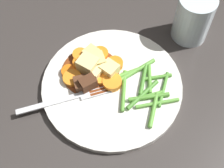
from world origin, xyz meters
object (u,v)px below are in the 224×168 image
object	(u,v)px
potato_chunk_0	(96,62)
potato_chunk_4	(95,71)
carrot_slice_7	(69,72)
potato_chunk_2	(110,69)
meat_chunk_0	(80,84)
potato_chunk_3	(91,54)
carrot_slice_4	(115,64)
carrot_slice_0	(72,78)
carrot_slice_2	(80,56)
water_glass	(193,18)
carrot_slice_3	(100,54)
fork	(68,98)
carrot_slice_5	(100,78)
carrot_slice_1	(82,64)
carrot_slice_6	(111,82)
dinner_plate	(112,86)
meat_chunk_1	(88,83)
potato_chunk_1	(88,65)

from	to	relation	value
potato_chunk_0	potato_chunk_4	xyz separation A→B (m)	(-0.01, 0.02, -0.00)
carrot_slice_7	potato_chunk_2	size ratio (longest dim) A/B	1.04
potato_chunk_2	meat_chunk_0	bearing A→B (deg)	52.61
potato_chunk_3	carrot_slice_4	bearing A→B (deg)	179.91
carrot_slice_0	meat_chunk_0	distance (m)	0.02
carrot_slice_0	carrot_slice_2	world-z (taller)	carrot_slice_2
carrot_slice_7	water_glass	world-z (taller)	water_glass
carrot_slice_3	fork	distance (m)	0.11
carrot_slice_5	potato_chunk_3	distance (m)	0.05
carrot_slice_1	carrot_slice_6	bearing A→B (deg)	168.68
carrot_slice_4	water_glass	world-z (taller)	water_glass
potato_chunk_0	potato_chunk_2	world-z (taller)	potato_chunk_0
carrot_slice_3	potato_chunk_4	distance (m)	0.05
carrot_slice_4	carrot_slice_5	bearing A→B (deg)	72.97
carrot_slice_1	carrot_slice_6	distance (m)	0.07
carrot_slice_5	potato_chunk_4	size ratio (longest dim) A/B	1.02
dinner_plate	meat_chunk_1	distance (m)	0.05
carrot_slice_2	potato_chunk_4	size ratio (longest dim) A/B	1.04
potato_chunk_0	water_glass	xyz separation A→B (m)	(-0.14, -0.16, 0.02)
potato_chunk_1	water_glass	bearing A→B (deg)	-130.33
carrot_slice_0	carrot_slice_6	bearing A→B (deg)	-162.68
potato_chunk_0	meat_chunk_1	size ratio (longest dim) A/B	1.09
water_glass	carrot_slice_1	bearing A→B (deg)	46.20
meat_chunk_0	fork	xyz separation A→B (m)	(0.01, 0.03, -0.01)
meat_chunk_1	potato_chunk_4	bearing A→B (deg)	-90.28
carrot_slice_3	water_glass	distance (m)	0.19
carrot_slice_7	potato_chunk_0	bearing A→B (deg)	-138.72
potato_chunk_0	dinner_plate	bearing A→B (deg)	150.59
carrot_slice_2	carrot_slice_0	bearing A→B (deg)	100.24
carrot_slice_7	water_glass	xyz separation A→B (m)	(-0.18, -0.19, 0.03)
carrot_slice_0	dinner_plate	bearing A→B (deg)	-163.46
potato_chunk_4	water_glass	world-z (taller)	water_glass
dinner_plate	meat_chunk_1	xyz separation A→B (m)	(0.04, 0.02, 0.02)
dinner_plate	carrot_slice_7	bearing A→B (deg)	7.02
potato_chunk_0	potato_chunk_2	distance (m)	0.03
dinner_plate	carrot_slice_2	size ratio (longest dim) A/B	8.98
carrot_slice_4	potato_chunk_3	world-z (taller)	potato_chunk_3
carrot_slice_4	potato_chunk_3	bearing A→B (deg)	-0.09
carrot_slice_7	potato_chunk_1	world-z (taller)	potato_chunk_1
carrot_slice_4	potato_chunk_4	xyz separation A→B (m)	(0.03, 0.03, 0.00)
carrot_slice_3	carrot_slice_7	world-z (taller)	same
fork	carrot_slice_4	bearing A→B (deg)	-115.41
carrot_slice_1	carrot_slice_7	size ratio (longest dim) A/B	1.11
potato_chunk_3	carrot_slice_3	bearing A→B (deg)	-137.94
fork	carrot_slice_7	bearing A→B (deg)	-64.00
carrot_slice_0	carrot_slice_6	world-z (taller)	carrot_slice_6
potato_chunk_1	potato_chunk_2	bearing A→B (deg)	-166.23
carrot_slice_2	dinner_plate	bearing A→B (deg)	159.88
carrot_slice_1	fork	bearing A→B (deg)	98.05
carrot_slice_2	carrot_slice_3	size ratio (longest dim) A/B	0.89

